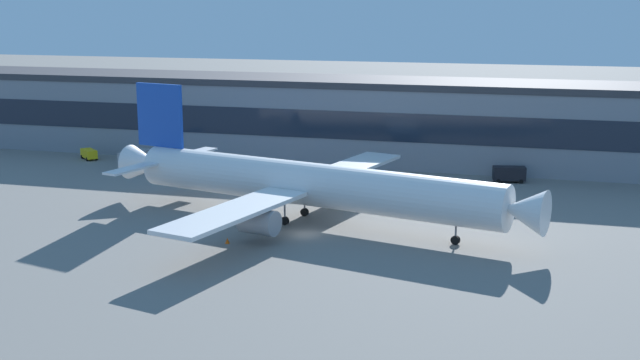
{
  "coord_description": "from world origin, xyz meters",
  "views": [
    {
      "loc": [
        28.41,
        -94.62,
        28.75
      ],
      "look_at": [
        -0.65,
        9.4,
        5.0
      ],
      "focal_mm": 45.51,
      "sensor_mm": 36.0,
      "label": 1
    }
  ],
  "objects_px": {
    "follow_me_car": "(89,153)",
    "airliner": "(306,184)",
    "stair_truck": "(134,160)",
    "crew_van": "(508,173)",
    "traffic_cone_0": "(227,241)"
  },
  "relations": [
    {
      "from": "follow_me_car",
      "to": "airliner",
      "type": "bearing_deg",
      "value": -31.34
    },
    {
      "from": "stair_truck",
      "to": "crew_van",
      "type": "bearing_deg",
      "value": 7.95
    },
    {
      "from": "follow_me_car",
      "to": "stair_truck",
      "type": "height_order",
      "value": "stair_truck"
    },
    {
      "from": "follow_me_car",
      "to": "crew_van",
      "type": "height_order",
      "value": "crew_van"
    },
    {
      "from": "follow_me_car",
      "to": "traffic_cone_0",
      "type": "xyz_separation_m",
      "value": [
        45.34,
        -43.54,
        -0.74
      ]
    },
    {
      "from": "crew_van",
      "to": "traffic_cone_0",
      "type": "distance_m",
      "value": 54.39
    },
    {
      "from": "follow_me_car",
      "to": "stair_truck",
      "type": "distance_m",
      "value": 15.8
    },
    {
      "from": "airliner",
      "to": "follow_me_car",
      "type": "bearing_deg",
      "value": 148.66
    },
    {
      "from": "crew_van",
      "to": "stair_truck",
      "type": "height_order",
      "value": "stair_truck"
    },
    {
      "from": "stair_truck",
      "to": "traffic_cone_0",
      "type": "height_order",
      "value": "stair_truck"
    },
    {
      "from": "traffic_cone_0",
      "to": "crew_van",
      "type": "bearing_deg",
      "value": 54.95
    },
    {
      "from": "follow_me_car",
      "to": "crew_van",
      "type": "xyz_separation_m",
      "value": [
        76.58,
        0.97,
        0.37
      ]
    },
    {
      "from": "follow_me_car",
      "to": "stair_truck",
      "type": "relative_size",
      "value": 0.71
    },
    {
      "from": "airliner",
      "to": "traffic_cone_0",
      "type": "height_order",
      "value": "airliner"
    },
    {
      "from": "airliner",
      "to": "stair_truck",
      "type": "distance_m",
      "value": 44.96
    }
  ]
}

